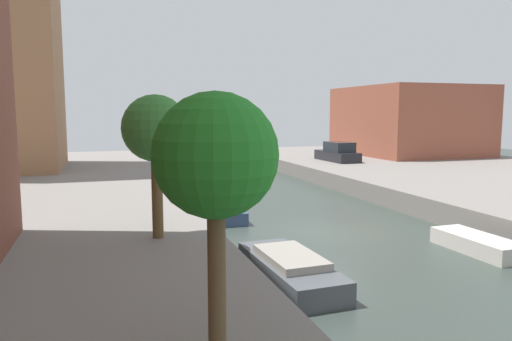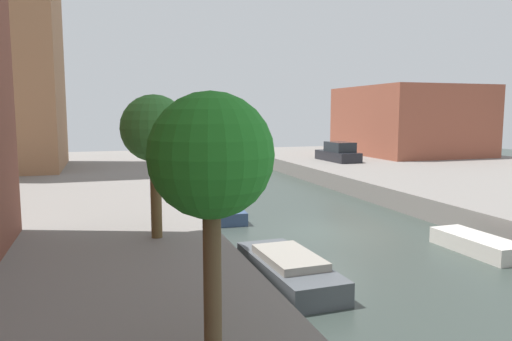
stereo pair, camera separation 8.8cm
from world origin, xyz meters
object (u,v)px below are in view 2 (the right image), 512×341
Objects in this scene: street_tree_2 at (154,131)px; parked_car at (338,153)px; moored_boat_left_3 at (226,212)px; moored_boat_right_2 at (477,244)px; moored_boat_left_4 at (195,186)px; moored_boat_left_2 at (288,269)px; moored_boat_left_5 at (177,170)px; low_block_right at (409,121)px; street_tree_1 at (211,159)px.

street_tree_2 is 24.85m from parked_car.
moored_boat_left_3 is 1.13× the size of moored_boat_right_2.
moored_boat_left_3 is (3.72, 6.28, -3.94)m from street_tree_2.
parked_car is 13.16m from moored_boat_left_4.
moored_boat_left_5 is (0.42, 23.91, 0.04)m from moored_boat_left_2.
street_tree_1 is at bearing -129.44° from low_block_right.
street_tree_1 is 0.91× the size of parked_car.
moored_boat_right_2 reaches higher than moored_boat_left_3.
low_block_right is 27.10m from moored_boat_left_3.
moored_boat_left_2 is (-21.59, -24.89, -3.64)m from low_block_right.
moored_boat_left_3 is at bearing -134.08° from parked_car.
low_block_right reaches higher than moored_boat_right_2.
moored_boat_left_5 is at bearing 167.00° from parked_car.
moored_boat_right_2 is (6.79, -23.20, -0.13)m from moored_boat_left_5.
moored_boat_left_4 is at bearing 75.08° from street_tree_2.
low_block_right reaches higher than parked_car.
moored_boat_left_3 is at bearing -142.34° from low_block_right.
moored_boat_left_4 is (0.38, 16.31, -0.05)m from moored_boat_left_2.
street_tree_2 is (-24.97, -22.67, 0.21)m from low_block_right.
low_block_right is 3.47× the size of moored_boat_right_2.
moored_boat_left_5 is at bearing -177.34° from low_block_right.
street_tree_2 is (0.00, 7.68, 0.13)m from street_tree_1.
parked_car is 0.99× the size of moored_boat_left_2.
street_tree_1 is at bearing -90.00° from street_tree_2.
street_tree_2 reaches higher than moored_boat_right_2.
moored_boat_left_5 is (3.80, 21.69, -3.81)m from street_tree_2.
parked_car is at bearing 75.32° from moored_boat_right_2.
moored_boat_left_3 is 15.41m from moored_boat_left_5.
street_tree_1 is 7.42m from moored_boat_left_2.
moored_boat_left_5 is at bearing 89.65° from moored_boat_left_4.
parked_car is 1.21× the size of moored_boat_left_4.
street_tree_1 is 0.88× the size of moored_boat_left_5.
moored_boat_left_2 is 1.22× the size of moored_boat_left_3.
low_block_right is 23.18m from moored_boat_left_4.
low_block_right is 2.55× the size of parked_car.
street_tree_1 reaches higher than moored_boat_right_2.
moored_boat_left_2 is (3.38, -2.22, -3.85)m from street_tree_2.
moored_boat_left_2 is at bearing -120.75° from parked_car.
moored_boat_left_2 reaches higher than moored_boat_left_4.
street_tree_1 reaches higher than moored_boat_left_4.
moored_boat_left_2 is 23.91m from moored_boat_left_5.
moored_boat_right_2 is at bearing -120.74° from low_block_right.
low_block_right is 2.67× the size of street_tree_2.
moored_boat_left_2 is 0.98× the size of moored_boat_left_5.
parked_car is (15.93, 18.89, -2.60)m from street_tree_2.
parked_car is at bearing 45.92° from moored_boat_left_3.
moored_boat_left_3 is at bearing 59.34° from street_tree_2.
moored_boat_left_3 is 10.38m from moored_boat_right_2.
street_tree_1 is (-24.97, -30.36, 0.07)m from low_block_right.
low_block_right is at bearing 37.66° from moored_boat_left_3.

